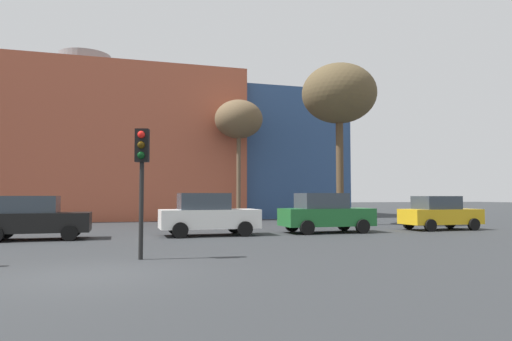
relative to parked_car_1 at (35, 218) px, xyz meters
The scene contains 9 objects.
ground_plane 9.35m from the parked_car_1, 73.74° to the right, with size 200.00×200.00×0.00m, color #2D3033.
building_backdrop 19.27m from the parked_car_1, 89.26° to the left, with size 40.21×13.71×12.87m.
parked_car_1 is the anchor object (origin of this frame).
parked_car_2 6.77m from the parked_car_1, ahead, with size 4.20×2.06×1.82m.
parked_car_3 12.27m from the parked_car_1, ahead, with size 4.21×2.07×1.83m.
parked_car_4 18.54m from the parked_car_1, ahead, with size 3.90×1.92×1.69m.
traffic_light_island 7.97m from the parked_car_1, 61.58° to the right, with size 0.41×0.40×3.52m.
bare_tree_1 16.28m from the parked_car_1, 44.35° to the left, with size 3.29×3.29×8.26m.
bare_tree_2 17.50m from the parked_car_1, 16.94° to the left, with size 4.39×4.39×9.49m.
Camera 1 is at (0.57, -10.61, 1.70)m, focal length 32.18 mm.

